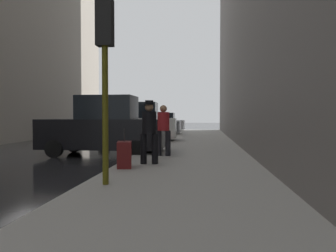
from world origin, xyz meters
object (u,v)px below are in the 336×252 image
at_px(fire_hydrant, 165,135).
at_px(pedestrian_with_fedora, 149,129).
at_px(pedestrian_in_red_jacket, 163,127).
at_px(rolling_suitcase, 124,155).
at_px(parked_silver_sedan, 162,123).
at_px(traffic_light, 105,51).
at_px(parked_white_van, 135,124).
at_px(parked_black_suv, 104,128).
at_px(parked_gray_coupe, 153,125).

distance_m(fire_hydrant, pedestrian_with_fedora, 7.87).
height_order(pedestrian_in_red_jacket, rolling_suitcase, pedestrian_in_red_jacket).
bearing_deg(parked_silver_sedan, fire_hydrant, -82.15).
height_order(pedestrian_with_fedora, rolling_suitcase, pedestrian_with_fedora).
xyz_separation_m(parked_silver_sedan, pedestrian_in_red_jacket, (2.42, -18.99, 0.26)).
height_order(fire_hydrant, traffic_light, traffic_light).
bearing_deg(pedestrian_in_red_jacket, fire_hydrant, 95.99).
relative_size(parked_white_van, parked_silver_sedan, 1.11).
relative_size(parked_black_suv, parked_silver_sedan, 1.09).
relative_size(pedestrian_in_red_jacket, rolling_suitcase, 1.64).
relative_size(traffic_light, pedestrian_in_red_jacket, 2.11).
relative_size(pedestrian_with_fedora, pedestrian_in_red_jacket, 1.04).
xyz_separation_m(pedestrian_in_red_jacket, rolling_suitcase, (-0.70, -2.64, -0.61)).
bearing_deg(traffic_light, pedestrian_in_red_jacket, 83.10).
distance_m(parked_gray_coupe, fire_hydrant, 7.75).
xyz_separation_m(fire_hydrant, pedestrian_with_fedora, (0.45, -7.83, 0.64)).
xyz_separation_m(fire_hydrant, traffic_light, (0.05, -10.63, 2.26)).
bearing_deg(traffic_light, parked_black_suv, 107.59).
bearing_deg(fire_hydrant, pedestrian_in_red_jacket, -84.01).
distance_m(parked_white_van, traffic_light, 11.99).
xyz_separation_m(parked_gray_coupe, fire_hydrant, (1.80, -7.53, -0.35)).
bearing_deg(fire_hydrant, parked_white_van, 148.70).
height_order(fire_hydrant, pedestrian_with_fedora, pedestrian_with_fedora).
bearing_deg(pedestrian_in_red_jacket, parked_white_van, 109.08).
xyz_separation_m(parked_gray_coupe, pedestrian_in_red_jacket, (2.42, -13.44, 0.26)).
bearing_deg(pedestrian_in_red_jacket, parked_gray_coupe, 100.22).
xyz_separation_m(parked_black_suv, pedestrian_in_red_jacket, (2.42, -1.13, 0.07)).
height_order(parked_white_van, traffic_light, traffic_light).
relative_size(parked_silver_sedan, pedestrian_with_fedora, 2.38).
bearing_deg(parked_gray_coupe, pedestrian_in_red_jacket, -79.78).
height_order(traffic_light, rolling_suitcase, traffic_light).
xyz_separation_m(parked_black_suv, pedestrian_with_fedora, (2.26, -3.05, 0.10)).
distance_m(parked_gray_coupe, pedestrian_with_fedora, 15.53).
bearing_deg(parked_gray_coupe, parked_black_suv, -90.00).
bearing_deg(parked_gray_coupe, traffic_light, -84.17).
bearing_deg(parked_silver_sedan, traffic_light, -85.53).
distance_m(parked_silver_sedan, traffic_light, 23.86).
bearing_deg(pedestrian_in_red_jacket, parked_silver_sedan, 97.27).
distance_m(parked_silver_sedan, pedestrian_with_fedora, 21.04).
bearing_deg(traffic_light, parked_white_van, 98.98).
height_order(parked_gray_coupe, fire_hydrant, parked_gray_coupe).
bearing_deg(parked_white_van, pedestrian_with_fedora, -75.81).
bearing_deg(fire_hydrant, pedestrian_with_fedora, -86.68).
height_order(traffic_light, pedestrian_in_red_jacket, traffic_light).
distance_m(traffic_light, pedestrian_with_fedora, 3.26).
height_order(parked_silver_sedan, fire_hydrant, parked_silver_sedan).
xyz_separation_m(parked_gray_coupe, traffic_light, (1.85, -18.16, 1.91)).
xyz_separation_m(parked_black_suv, parked_gray_coupe, (0.00, 12.31, -0.18)).
xyz_separation_m(parked_gray_coupe, pedestrian_with_fedora, (2.26, -15.36, 0.29)).
distance_m(parked_white_van, fire_hydrant, 2.18).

